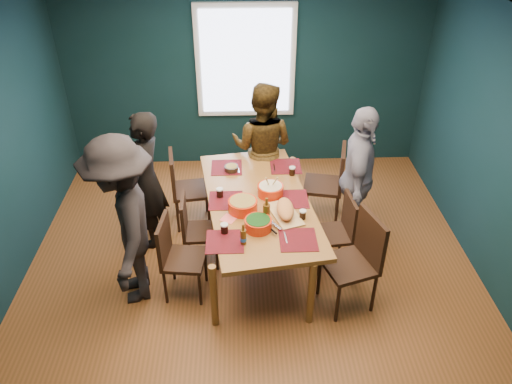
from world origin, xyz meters
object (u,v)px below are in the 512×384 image
at_px(chair_right_far, 332,179).
at_px(chair_right_mid, 340,227).
at_px(person_near_left, 124,223).
at_px(chair_right_near, 359,255).
at_px(bowl_dumpling, 270,190).
at_px(chair_left_far, 183,184).
at_px(cutting_board, 285,210).
at_px(dining_table, 259,206).
at_px(person_back, 262,147).
at_px(bowl_herbs, 258,224).
at_px(person_right, 358,178).
at_px(bowl_salad, 243,205).
at_px(chair_left_mid, 193,226).
at_px(person_far_left, 146,181).
at_px(chair_left_near, 175,252).

relative_size(chair_right_far, chair_right_mid, 1.16).
bearing_deg(person_near_left, chair_right_near, 75.22).
bearing_deg(chair_right_mid, bowl_dumpling, 156.91).
relative_size(chair_left_far, chair_right_far, 0.96).
xyz_separation_m(chair_left_far, chair_right_mid, (1.76, -0.84, -0.06)).
distance_m(person_near_left, cutting_board, 1.59).
xyz_separation_m(chair_right_near, bowl_dumpling, (-0.82, 0.80, 0.26)).
bearing_deg(cutting_board, dining_table, 114.71).
bearing_deg(person_back, cutting_board, 115.93).
bearing_deg(person_near_left, bowl_herbs, 80.30).
height_order(person_right, bowl_salad, person_right).
bearing_deg(bowl_salad, cutting_board, -12.47).
height_order(chair_left_mid, person_far_left, person_far_left).
distance_m(dining_table, chair_right_near, 1.19).
bearing_deg(bowl_herbs, dining_table, 87.08).
xyz_separation_m(chair_left_mid, person_far_left, (-0.53, 0.40, 0.33)).
height_order(chair_right_mid, person_back, person_back).
bearing_deg(chair_left_mid, chair_left_near, -108.61).
bearing_deg(chair_left_near, chair_right_far, 41.25).
relative_size(chair_right_far, person_back, 0.60).
xyz_separation_m(chair_left_far, chair_right_near, (1.83, -1.41, 0.04)).
xyz_separation_m(dining_table, person_near_left, (-1.31, -0.50, 0.19)).
height_order(chair_right_far, bowl_salad, chair_right_far).
bearing_deg(bowl_dumpling, person_near_left, -157.40).
distance_m(chair_left_mid, person_far_left, 0.74).
xyz_separation_m(chair_left_far, bowl_salad, (0.71, -0.89, 0.30)).
bearing_deg(chair_left_mid, bowl_herbs, -35.66).
height_order(chair_right_near, person_far_left, person_far_left).
bearing_deg(chair_right_near, cutting_board, 130.74).
xyz_separation_m(chair_right_near, person_right, (0.18, 1.01, 0.25)).
bearing_deg(bowl_herbs, chair_left_mid, 145.60).
relative_size(chair_left_far, chair_right_near, 0.94).
height_order(chair_right_near, bowl_dumpling, bowl_dumpling).
distance_m(chair_left_near, person_far_left, 1.00).
xyz_separation_m(chair_left_far, cutting_board, (1.14, -0.99, 0.29)).
bearing_deg(chair_right_mid, chair_right_near, -88.66).
xyz_separation_m(chair_right_mid, bowl_herbs, (-0.90, -0.37, 0.36)).
height_order(person_far_left, bowl_salad, person_far_left).
bearing_deg(dining_table, bowl_herbs, -101.19).
bearing_deg(bowl_dumpling, dining_table, -142.68).
distance_m(person_far_left, person_right, 2.37).
relative_size(chair_left_mid, bowl_herbs, 3.16).
xyz_separation_m(person_right, cutting_board, (-0.87, -0.59, 0.01)).
bearing_deg(chair_left_far, chair_right_mid, -33.03).
xyz_separation_m(chair_left_near, cutting_board, (1.12, 0.22, 0.33)).
xyz_separation_m(chair_left_mid, chair_right_far, (1.63, 0.75, 0.10)).
relative_size(dining_table, person_right, 1.31).
bearing_deg(chair_left_near, chair_right_near, 0.61).
xyz_separation_m(chair_left_near, person_back, (0.96, 1.62, 0.30)).
bearing_deg(chair_right_near, bowl_herbs, 150.31).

